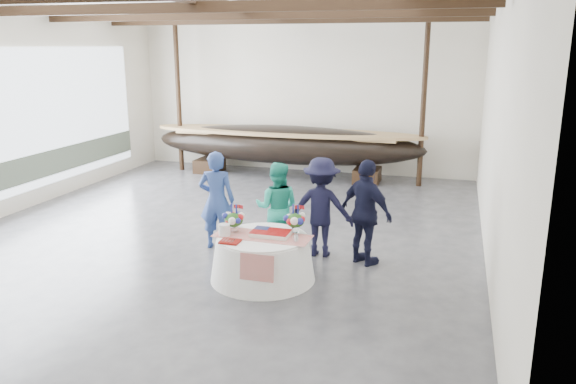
% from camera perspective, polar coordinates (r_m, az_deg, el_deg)
% --- Properties ---
extents(floor, '(10.00, 12.00, 0.01)m').
position_cam_1_polar(floor, '(11.49, -6.43, -3.87)').
color(floor, '#3D3D42').
rests_on(floor, ground).
extents(wall_back, '(10.00, 0.02, 4.50)m').
position_cam_1_polar(wall_back, '(16.63, 1.56, 9.87)').
color(wall_back, silver).
rests_on(wall_back, ground).
extents(wall_left, '(0.02, 12.00, 4.50)m').
position_cam_1_polar(wall_left, '(13.75, -26.43, 7.37)').
color(wall_left, silver).
rests_on(wall_left, ground).
extents(wall_right, '(0.02, 12.00, 4.50)m').
position_cam_1_polar(wall_right, '(10.11, 20.40, 5.89)').
color(wall_right, silver).
rests_on(wall_right, ground).
extents(pavilion_structure, '(9.80, 11.76, 4.50)m').
position_cam_1_polar(pavilion_structure, '(11.68, -5.33, 16.41)').
color(pavilion_structure, black).
rests_on(pavilion_structure, ground).
extents(open_bay, '(0.03, 7.00, 3.20)m').
position_cam_1_polar(open_bay, '(14.51, -23.43, 6.31)').
color(open_bay, silver).
rests_on(open_bay, ground).
extents(longboat_display, '(7.83, 1.57, 1.47)m').
position_cam_1_polar(longboat_display, '(15.87, -0.30, 4.87)').
color(longboat_display, black).
rests_on(longboat_display, ground).
extents(banquet_table, '(1.67, 1.67, 0.72)m').
position_cam_1_polar(banquet_table, '(9.00, -2.59, -6.68)').
color(banquet_table, white).
rests_on(banquet_table, ground).
extents(tabletop_items, '(1.55, 1.02, 0.40)m').
position_cam_1_polar(tabletop_items, '(8.97, -2.76, -3.28)').
color(tabletop_items, red).
rests_on(tabletop_items, banquet_table).
extents(guest_woman_blue, '(0.73, 0.54, 1.81)m').
position_cam_1_polar(guest_woman_blue, '(10.29, -7.25, -0.83)').
color(guest_woman_blue, navy).
rests_on(guest_woman_blue, ground).
extents(guest_woman_teal, '(0.87, 0.71, 1.65)m').
position_cam_1_polar(guest_woman_teal, '(10.03, -1.11, -1.59)').
color(guest_woman_teal, teal).
rests_on(guest_woman_teal, ground).
extents(guest_man_left, '(1.16, 0.69, 1.77)m').
position_cam_1_polar(guest_man_left, '(9.86, 3.40, -1.55)').
color(guest_man_left, black).
rests_on(guest_man_left, ground).
extents(guest_man_right, '(1.13, 0.95, 1.81)m').
position_cam_1_polar(guest_man_right, '(9.52, 7.94, -2.11)').
color(guest_man_right, black).
rests_on(guest_man_right, ground).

